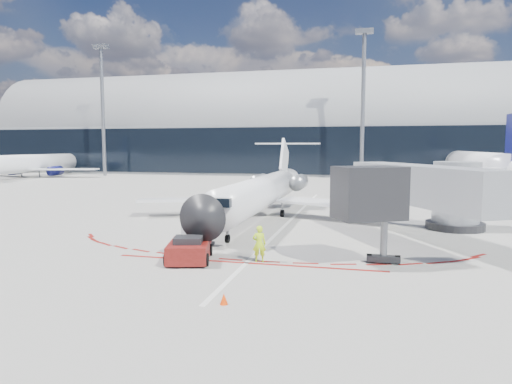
% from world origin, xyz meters
% --- Properties ---
extents(ground, '(260.00, 260.00, 0.00)m').
position_xyz_m(ground, '(0.00, 0.00, 0.00)').
color(ground, gray).
rests_on(ground, ground).
extents(apron_centerline, '(0.25, 40.00, 0.01)m').
position_xyz_m(apron_centerline, '(0.00, 2.00, 0.01)').
color(apron_centerline, silver).
rests_on(apron_centerline, ground).
extents(apron_stop_bar, '(14.00, 0.25, 0.01)m').
position_xyz_m(apron_stop_bar, '(0.00, -11.50, 0.01)').
color(apron_stop_bar, maroon).
rests_on(apron_stop_bar, ground).
extents(terminal_building, '(150.00, 24.15, 24.00)m').
position_xyz_m(terminal_building, '(0.00, 64.97, 8.52)').
color(terminal_building, gray).
rests_on(terminal_building, ground).
extents(jet_bridge, '(10.03, 15.20, 4.90)m').
position_xyz_m(jet_bridge, '(9.79, -3.01, 3.01)').
color(jet_bridge, gray).
rests_on(jet_bridge, ground).
extents(light_mast_west, '(0.70, 0.70, 25.00)m').
position_xyz_m(light_mast_west, '(-45.00, 48.00, 12.50)').
color(light_mast_west, slate).
rests_on(light_mast_west, ground).
extents(light_mast_centre, '(0.70, 0.70, 25.00)m').
position_xyz_m(light_mast_centre, '(5.00, 48.00, 12.50)').
color(light_mast_centre, slate).
rests_on(light_mast_centre, ground).
extents(regional_jet, '(21.72, 26.78, 6.71)m').
position_xyz_m(regional_jet, '(-2.36, 2.64, 2.24)').
color(regional_jet, white).
rests_on(regional_jet, ground).
extents(pushback_tug, '(2.82, 5.20, 1.32)m').
position_xyz_m(pushback_tug, '(-2.98, -11.75, 0.59)').
color(pushback_tug, '#58110C').
rests_on(pushback_tug, ground).
extents(ramp_worker, '(0.77, 0.60, 1.88)m').
position_xyz_m(ramp_worker, '(0.57, -11.09, 0.94)').
color(ramp_worker, '#CCFF1A').
rests_on(ramp_worker, ground).
extents(uld_container, '(1.81, 1.57, 1.62)m').
position_xyz_m(uld_container, '(-3.80, -8.59, 0.80)').
color(uld_container, black).
rests_on(uld_container, ground).
extents(safety_cone_left, '(0.39, 0.39, 0.54)m').
position_xyz_m(safety_cone_left, '(-5.21, -8.33, 0.27)').
color(safety_cone_left, '#FF3E05').
rests_on(safety_cone_left, ground).
extents(safety_cone_right, '(0.31, 0.31, 0.43)m').
position_xyz_m(safety_cone_right, '(0.73, -17.56, 0.21)').
color(safety_cone_right, '#FF3E05').
rests_on(safety_cone_right, ground).
extents(bg_airliner_0, '(30.98, 32.81, 10.02)m').
position_xyz_m(bg_airliner_0, '(-56.52, 41.91, 5.01)').
color(bg_airliner_0, white).
rests_on(bg_airliner_0, ground).
extents(bg_airliner_1, '(36.67, 38.83, 11.86)m').
position_xyz_m(bg_airliner_1, '(21.39, 38.15, 5.93)').
color(bg_airliner_1, white).
rests_on(bg_airliner_1, ground).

